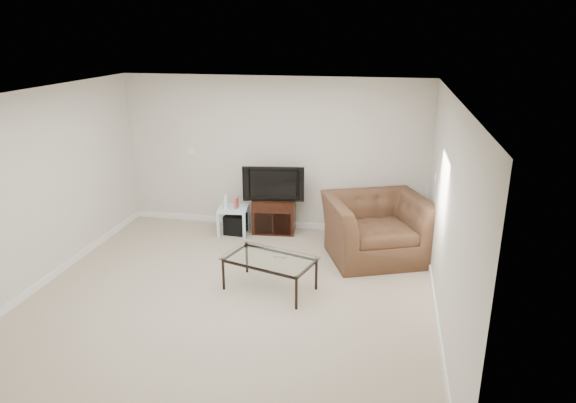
% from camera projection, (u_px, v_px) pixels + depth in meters
% --- Properties ---
extents(floor, '(5.00, 5.00, 0.00)m').
position_uv_depth(floor, '(230.00, 297.00, 6.42)').
color(floor, tan).
rests_on(floor, ground).
extents(ceiling, '(5.00, 5.00, 0.00)m').
position_uv_depth(ceiling, '(222.00, 95.00, 5.62)').
color(ceiling, white).
rests_on(ceiling, ground).
extents(wall_back, '(5.00, 0.02, 2.50)m').
position_uv_depth(wall_back, '(273.00, 154.00, 8.34)').
color(wall_back, silver).
rests_on(wall_back, ground).
extents(wall_left, '(0.02, 5.00, 2.50)m').
position_uv_depth(wall_left, '(37.00, 190.00, 6.48)').
color(wall_left, silver).
rests_on(wall_left, ground).
extents(wall_right, '(0.02, 5.00, 2.50)m').
position_uv_depth(wall_right, '(447.00, 217.00, 5.56)').
color(wall_right, silver).
rests_on(wall_right, ground).
extents(plate_back, '(0.12, 0.02, 0.12)m').
position_uv_depth(plate_back, '(192.00, 151.00, 8.59)').
color(plate_back, white).
rests_on(plate_back, wall_back).
extents(plate_right_switch, '(0.02, 0.09, 0.13)m').
position_uv_depth(plate_right_switch, '(435.00, 177.00, 7.05)').
color(plate_right_switch, white).
rests_on(plate_right_switch, wall_right).
extents(plate_right_outlet, '(0.02, 0.08, 0.12)m').
position_uv_depth(plate_right_outlet, '(431.00, 249.00, 7.07)').
color(plate_right_outlet, white).
rests_on(plate_right_outlet, wall_right).
extents(tv_stand, '(0.72, 0.53, 0.57)m').
position_uv_depth(tv_stand, '(274.00, 215.00, 8.43)').
color(tv_stand, black).
rests_on(tv_stand, floor).
extents(dvd_player, '(0.38, 0.28, 0.05)m').
position_uv_depth(dvd_player, '(274.00, 205.00, 8.34)').
color(dvd_player, black).
rests_on(dvd_player, tv_stand).
extents(television, '(0.93, 0.31, 0.57)m').
position_uv_depth(television, '(274.00, 182.00, 8.23)').
color(television, black).
rests_on(television, tv_stand).
extents(side_table, '(0.51, 0.51, 0.44)m').
position_uv_depth(side_table, '(233.00, 220.00, 8.36)').
color(side_table, silver).
rests_on(side_table, floor).
extents(subwoofer, '(0.33, 0.33, 0.32)m').
position_uv_depth(subwoofer, '(236.00, 224.00, 8.39)').
color(subwoofer, black).
rests_on(subwoofer, floor).
extents(game_console, '(0.08, 0.15, 0.20)m').
position_uv_depth(game_console, '(226.00, 202.00, 8.24)').
color(game_console, white).
rests_on(game_console, side_table).
extents(game_case, '(0.05, 0.13, 0.18)m').
position_uv_depth(game_case, '(236.00, 203.00, 8.24)').
color(game_case, '#CC4C4C').
rests_on(game_case, side_table).
extents(recliner, '(1.62, 1.35, 1.21)m').
position_uv_depth(recliner, '(376.00, 218.00, 7.37)').
color(recliner, '#483821').
rests_on(recliner, floor).
extents(coffee_table, '(1.26, 0.94, 0.44)m').
position_uv_depth(coffee_table, '(270.00, 274.00, 6.54)').
color(coffee_table, black).
rests_on(coffee_table, floor).
extents(remote, '(0.18, 0.06, 0.02)m').
position_uv_depth(remote, '(280.00, 256.00, 6.50)').
color(remote, '#B2B2B7').
rests_on(remote, coffee_table).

